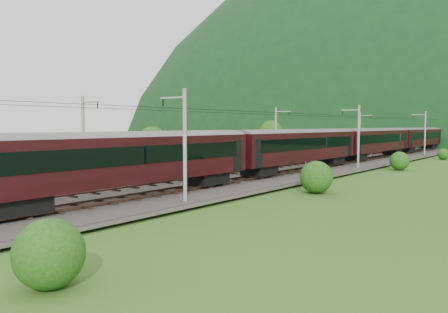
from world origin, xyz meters
The scene contains 14 objects.
ground centered at (0.00, 0.00, 0.00)m, with size 600.00×600.00×0.00m, color #365219.
railbed centered at (0.00, 10.00, 0.15)m, with size 14.00×220.00×0.30m, color #38332D.
track_left centered at (-2.40, 10.00, 0.37)m, with size 2.40×220.00×0.27m.
track_right centered at (2.40, 10.00, 0.37)m, with size 2.40×220.00×0.27m.
catenary_left centered at (-6.12, 32.00, 4.50)m, with size 2.54×192.28×8.00m.
catenary_right centered at (6.12, 32.00, 4.50)m, with size 2.54×192.28×8.00m.
overhead_wires centered at (0.00, 10.00, 7.10)m, with size 4.83×198.00×0.03m.
mountain_ridge centered at (-120.00, 300.00, 0.00)m, with size 336.00×280.00×132.00m, color black.
train centered at (2.40, 35.99, 3.86)m, with size 3.30×158.97×5.75m.
hazard_post_near centered at (-0.27, 30.10, 1.09)m, with size 0.17×0.17×1.58m, color red.
hazard_post_far centered at (0.04, 53.70, 1.15)m, with size 0.18×0.18×1.71m, color red.
signal centered at (-4.68, 48.33, 1.58)m, with size 0.24×0.24×2.18m.
vegetation_left centered at (-13.88, 15.84, 2.44)m, with size 12.38×149.81×6.67m.
vegetation_right centered at (11.69, 9.95, 1.09)m, with size 5.45×100.93×2.47m.
Camera 1 is at (27.65, -22.34, 5.70)m, focal length 35.00 mm.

